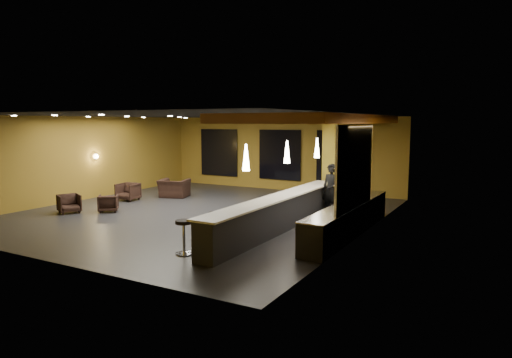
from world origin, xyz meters
The scene contains 35 objects.
floor centered at (0.00, 0.00, -0.05)m, with size 12.00×13.00×0.10m, color black.
ceiling centered at (0.00, 0.00, 3.55)m, with size 12.00×13.00×0.10m, color black.
wall_back centered at (0.00, 6.55, 1.75)m, with size 12.00×0.10×3.50m, color olive.
wall_front centered at (0.00, -6.55, 1.75)m, with size 12.00×0.10×3.50m, color olive.
wall_left centered at (-6.05, 0.00, 1.75)m, with size 0.10×13.00×3.50m, color olive.
wall_right centered at (6.05, 0.00, 1.75)m, with size 0.10×13.00×3.50m, color olive.
wood_soffit centered at (4.00, 1.00, 3.36)m, with size 3.60×8.00×0.28m, color brown.
window_left centered at (-3.50, 6.44, 1.70)m, with size 2.20×0.06×2.40m, color black.
window_center centered at (0.00, 6.44, 1.70)m, with size 2.20×0.06×2.40m, color black.
window_right centered at (3.00, 6.44, 1.70)m, with size 2.20×0.06×2.40m, color black.
tile_backsplash centered at (5.96, -1.00, 2.00)m, with size 0.06×3.20×2.40m, color white.
bar_counter centered at (3.65, -1.00, 0.50)m, with size 0.60×8.00×1.00m, color black.
bar_top centered at (3.65, -1.00, 1.02)m, with size 0.78×8.10×0.05m, color silver.
prep_counter centered at (5.65, -0.50, 0.43)m, with size 0.70×6.00×0.86m, color black.
prep_top centered at (5.65, -0.50, 0.89)m, with size 0.72×6.00×0.03m, color silver.
wall_shelf_lower centered at (5.82, -1.20, 1.60)m, with size 0.30×1.50×0.03m, color silver.
wall_shelf_upper centered at (5.82, -1.20, 2.05)m, with size 0.30×1.50×0.03m, color silver.
column centered at (3.65, 3.60, 1.75)m, with size 0.60×0.60×3.50m, color olive.
wall_sconce centered at (-5.88, 0.50, 1.80)m, with size 0.22×0.22×0.22m, color #FFE5B2.
pendant_0 centered at (3.65, -3.00, 2.35)m, with size 0.20×0.20×0.70m, color white.
pendant_1 centered at (3.65, -0.50, 2.35)m, with size 0.20×0.20×0.70m, color white.
pendant_2 centered at (3.65, 2.00, 2.35)m, with size 0.20×0.20×0.70m, color white.
staff_a centered at (4.30, 1.75, 0.92)m, with size 0.67×0.44×1.83m, color black.
staff_b centered at (4.94, 2.41, 0.89)m, with size 0.86×0.67×1.78m, color black.
staff_c centered at (5.05, 1.89, 0.91)m, with size 0.89×0.58×1.82m, color black.
armchair_a centered at (-4.16, -2.33, 0.34)m, with size 0.72×0.75×0.68m, color black.
armchair_b centered at (-3.10, -1.48, 0.31)m, with size 0.67×0.69×0.63m, color black.
armchair_c centered at (-4.22, 0.64, 0.37)m, with size 0.79×0.81×0.74m, color black.
armchair_d centered at (-3.08, 2.26, 0.39)m, with size 1.20×1.05×0.78m, color black.
bar_stool_0 centered at (2.72, -4.47, 0.55)m, with size 0.44×0.44×0.86m.
bar_stool_1 centered at (2.79, -3.18, 0.54)m, with size 0.42×0.42×0.84m.
bar_stool_2 centered at (2.91, -1.78, 0.54)m, with size 0.43×0.43×0.84m.
bar_stool_3 centered at (2.76, -0.41, 0.52)m, with size 0.41×0.41×0.81m.
bar_stool_4 centered at (2.78, 1.18, 0.46)m, with size 0.37×0.37×0.72m.
bar_stool_5 centered at (2.84, 2.38, 0.52)m, with size 0.41×0.41×0.81m.
Camera 1 is at (9.64, -13.23, 3.27)m, focal length 32.00 mm.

